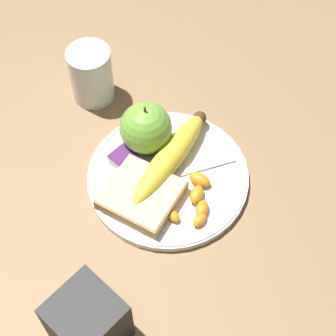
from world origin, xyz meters
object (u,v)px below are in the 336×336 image
at_px(jam_packet, 125,161).
at_px(bread_slice, 142,195).
at_px(banana, 170,157).
at_px(juice_glass, 91,76).
at_px(plate, 168,177).
at_px(condiment_caddy, 88,322).
at_px(apple, 146,128).
at_px(fork, 169,176).

bearing_deg(jam_packet, bread_slice, -22.66).
relative_size(banana, jam_packet, 4.75).
bearing_deg(juice_glass, plate, -10.81).
distance_m(bread_slice, jam_packet, 0.07).
height_order(plate, juice_glass, juice_glass).
xyz_separation_m(banana, bread_slice, (0.01, -0.07, -0.01)).
distance_m(plate, bread_slice, 0.06).
relative_size(plate, juice_glass, 2.53).
bearing_deg(bread_slice, banana, 99.04).
bearing_deg(plate, condiment_caddy, -69.44).
bearing_deg(bread_slice, condiment_caddy, -63.97).
distance_m(bread_slice, condiment_caddy, 0.21).
xyz_separation_m(plate, condiment_caddy, (0.09, -0.24, 0.04)).
bearing_deg(apple, fork, -17.38).
bearing_deg(apple, plate, -17.21).
distance_m(juice_glass, fork, 0.22).
bearing_deg(banana, apple, 177.69).
bearing_deg(apple, juice_glass, 172.16).
height_order(fork, jam_packet, jam_packet).
bearing_deg(jam_packet, condiment_caddy, -54.31).
xyz_separation_m(bread_slice, jam_packet, (-0.06, 0.03, -0.00)).
xyz_separation_m(plate, bread_slice, (0.00, -0.06, 0.02)).
height_order(banana, bread_slice, banana).
relative_size(apple, bread_slice, 0.73).
relative_size(apple, jam_packet, 2.15).
xyz_separation_m(apple, bread_slice, (0.07, -0.08, -0.03)).
distance_m(apple, jam_packet, 0.06).
bearing_deg(condiment_caddy, apple, 120.70).
relative_size(juice_glass, fork, 0.58).
bearing_deg(jam_packet, fork, 24.89).
xyz_separation_m(fork, jam_packet, (-0.06, -0.03, 0.01)).
xyz_separation_m(plate, apple, (-0.07, 0.02, 0.04)).
relative_size(plate, apple, 2.74).
xyz_separation_m(banana, jam_packet, (-0.05, -0.05, -0.01)).
height_order(juice_glass, condiment_caddy, juice_glass).
height_order(juice_glass, bread_slice, juice_glass).
distance_m(apple, fork, 0.08).
relative_size(plate, bread_slice, 1.99).
bearing_deg(banana, plate, -56.95).
bearing_deg(banana, jam_packet, -135.11).
relative_size(jam_packet, condiment_caddy, 0.43).
bearing_deg(plate, bread_slice, -89.84).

